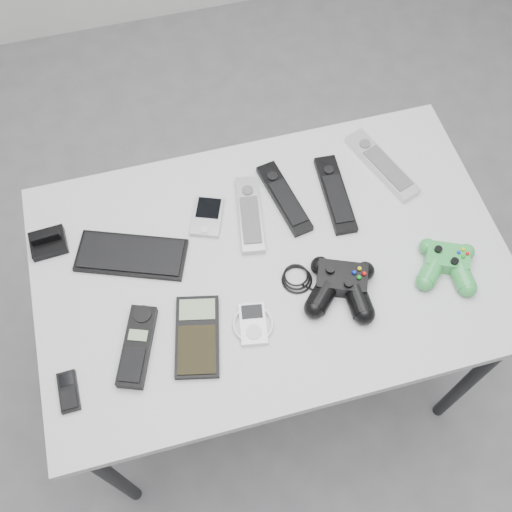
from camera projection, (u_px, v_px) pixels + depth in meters
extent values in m
plane|color=slate|center=(237.00, 360.00, 2.04)|extent=(3.50, 3.50, 0.00)
cube|color=#A9A9AC|center=(271.00, 264.00, 1.40)|extent=(1.09, 0.70, 0.03)
cylinder|color=black|center=(112.00, 476.00, 1.52)|extent=(0.04, 0.04, 0.70)
cylinder|color=black|center=(472.00, 378.00, 1.65)|extent=(0.04, 0.04, 0.70)
cylinder|color=black|center=(83.00, 272.00, 1.80)|extent=(0.04, 0.04, 0.70)
cylinder|color=black|center=(392.00, 201.00, 1.93)|extent=(0.04, 0.04, 0.70)
cube|color=black|center=(131.00, 255.00, 1.39)|extent=(0.27, 0.19, 0.02)
cube|color=black|center=(47.00, 240.00, 1.39)|extent=(0.09, 0.08, 0.04)
cube|color=#AAABB1|center=(207.00, 217.00, 1.44)|extent=(0.10, 0.13, 0.02)
cube|color=#AAABB1|center=(250.00, 214.00, 1.44)|extent=(0.09, 0.22, 0.02)
cube|color=black|center=(284.00, 198.00, 1.46)|extent=(0.09, 0.22, 0.02)
cube|color=black|center=(335.00, 194.00, 1.47)|extent=(0.07, 0.23, 0.02)
cube|color=silver|center=(382.00, 164.00, 1.51)|extent=(0.13, 0.24, 0.02)
cube|color=black|center=(68.00, 391.00, 1.24)|extent=(0.04, 0.09, 0.01)
cube|color=black|center=(137.00, 346.00, 1.28)|extent=(0.12, 0.19, 0.03)
cube|color=black|center=(197.00, 336.00, 1.29)|extent=(0.13, 0.20, 0.02)
cube|color=white|center=(253.00, 324.00, 1.31)|extent=(0.10, 0.11, 0.02)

